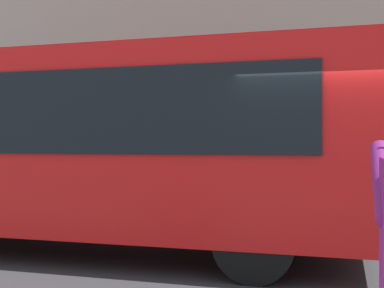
{
  "coord_description": "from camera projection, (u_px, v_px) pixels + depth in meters",
  "views": [
    {
      "loc": [
        0.04,
        6.98,
        1.69
      ],
      "look_at": [
        2.26,
        -0.61,
        1.68
      ],
      "focal_mm": 48.09,
      "sensor_mm": 36.0,
      "label": 1
    }
  ],
  "objects": [
    {
      "name": "red_bus",
      "position": [
        75.0,
        144.0,
        8.07
      ],
      "size": [
        9.05,
        2.54,
        3.08
      ],
      "color": "red",
      "rests_on": "ground_plane"
    },
    {
      "name": "ground_plane",
      "position": [
        345.0,
        273.0,
        6.69
      ],
      "size": [
        60.0,
        60.0,
        0.0
      ],
      "primitive_type": "plane",
      "color": "#2B2B2D"
    }
  ]
}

